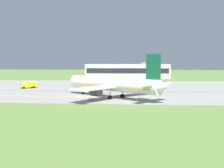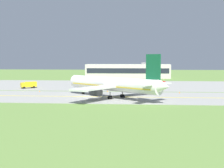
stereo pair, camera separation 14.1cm
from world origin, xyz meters
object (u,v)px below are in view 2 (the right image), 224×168
airplane_lead (113,84)px  service_truck_fuel (112,82)px  service_truck_baggage (29,85)px  service_truck_catering (163,84)px

airplane_lead → service_truck_fuel: size_ratio=5.35×
service_truck_baggage → service_truck_catering: 54.82m
service_truck_fuel → service_truck_catering: size_ratio=0.96×
airplane_lead → service_truck_baggage: bearing=143.2°
service_truck_baggage → service_truck_fuel: size_ratio=0.97×
service_truck_baggage → service_truck_fuel: 35.28m
service_truck_baggage → service_truck_catering: size_ratio=0.93×
airplane_lead → service_truck_catering: size_ratio=5.13×
airplane_lead → service_truck_catering: (17.99, 38.54, -2.95)m
airplane_lead → service_truck_baggage: airplane_lead is taller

